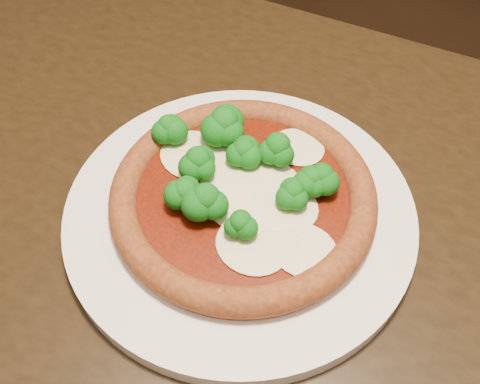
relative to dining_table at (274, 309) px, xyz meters
The scene contains 3 objects.
dining_table is the anchor object (origin of this frame).
plate 0.13m from the dining_table, 164.70° to the left, with size 0.34×0.34×0.02m, color white.
pizza 0.15m from the dining_table, 159.22° to the left, with size 0.26×0.26×0.06m.
Camera 1 is at (-0.06, -0.24, 1.18)m, focal length 40.00 mm.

